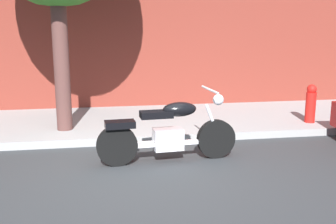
% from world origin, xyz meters
% --- Properties ---
extents(ground_plane, '(60.00, 60.00, 0.00)m').
position_xyz_m(ground_plane, '(0.00, 0.00, 0.00)').
color(ground_plane, '#303335').
extents(sidewalk, '(19.91, 2.77, 0.14)m').
position_xyz_m(sidewalk, '(0.00, 2.84, 0.07)').
color(sidewalk, '#989898').
rests_on(sidewalk, ground).
extents(motorcycle, '(2.16, 0.70, 1.11)m').
position_xyz_m(motorcycle, '(0.41, 0.49, 0.45)').
color(motorcycle, black).
rests_on(motorcycle, ground).
extents(fire_hydrant, '(0.20, 0.20, 0.91)m').
position_xyz_m(fire_hydrant, '(3.54, 1.98, 0.46)').
color(fire_hydrant, red).
rests_on(fire_hydrant, ground).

